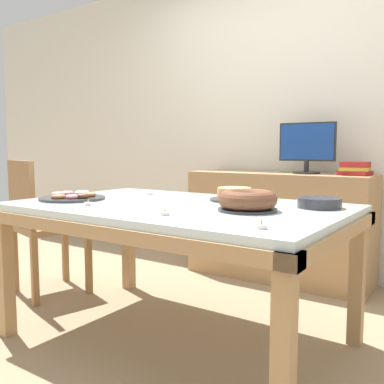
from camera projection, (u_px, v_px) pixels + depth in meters
name	position (u px, v px, depth m)	size (l,w,h in m)	color
ground_plane	(177.00, 339.00, 2.29)	(12.00, 12.00, 0.00)	#997F60
wall_back	(295.00, 114.00, 3.50)	(8.00, 0.10, 2.60)	silver
dining_table	(177.00, 219.00, 2.23)	(1.72, 1.09, 0.73)	silver
chair	(39.00, 221.00, 2.94)	(0.51, 0.51, 0.94)	olive
sideboard	(278.00, 226.00, 3.34)	(1.41, 0.44, 0.83)	tan
computer_monitor	(307.00, 148.00, 3.15)	(0.42, 0.20, 0.38)	#262628
book_stack	(355.00, 169.00, 2.97)	(0.22, 0.19, 0.09)	maroon
cake_chocolate_round	(234.00, 195.00, 2.36)	(0.27, 0.27, 0.07)	#333338
cake_golden_bundt	(248.00, 201.00, 1.97)	(0.28, 0.28, 0.10)	#333338
pastry_platter	(72.00, 197.00, 2.42)	(0.37, 0.37, 0.04)	#333338
plate_stack	(319.00, 203.00, 2.07)	(0.21, 0.21, 0.05)	#333338
tealight_left_edge	(165.00, 213.00, 1.84)	(0.04, 0.04, 0.04)	silver
tealight_near_front	(88.00, 203.00, 2.16)	(0.04, 0.04, 0.04)	silver
tealight_centre	(150.00, 193.00, 2.65)	(0.04, 0.04, 0.04)	silver
tealight_right_edge	(262.00, 226.00, 1.53)	(0.04, 0.04, 0.04)	silver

